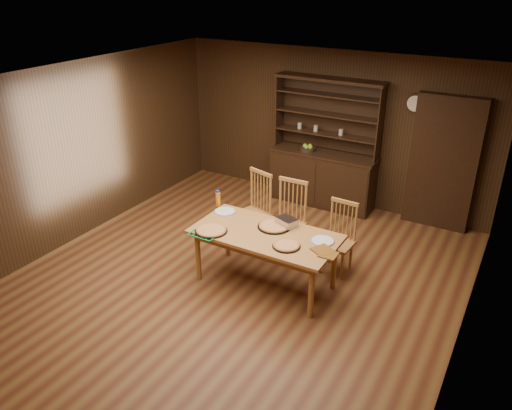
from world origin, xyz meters
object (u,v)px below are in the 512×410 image
Objects in this scene: china_hutch at (323,171)px; chair_center at (289,216)px; dining_table at (265,239)px; chair_right at (340,234)px; juice_bottle at (218,199)px; chair_left at (256,206)px.

china_hutch is 1.83m from chair_center.
chair_right reaches higher than dining_table.
juice_bottle is at bearing -161.61° from chair_right.
china_hutch is 2.70m from dining_table.
juice_bottle is (-0.30, -0.53, 0.26)m from chair_left.
china_hutch is at bearing 75.33° from juice_bottle.
chair_center reaches higher than dining_table.
china_hutch reaches higher than chair_left.
juice_bottle is at bearing -151.32° from chair_center.
dining_table is 0.87m from chair_center.
chair_left is 0.57m from chair_center.
juice_bottle is at bearing 159.08° from dining_table.
chair_left is at bearing -99.56° from china_hutch.
chair_center is at bearing -81.70° from china_hutch.
china_hutch is at bearing 122.31° from chair_right.
dining_table is (0.35, -2.67, 0.07)m from china_hutch.
chair_left reaches higher than chair_right.
juice_bottle reaches higher than dining_table.
chair_right is at bearing 13.91° from chair_left.
chair_center is at bearing 13.80° from chair_left.
juice_bottle is at bearing -103.07° from chair_left.
chair_right is (0.69, 0.82, -0.14)m from dining_table.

